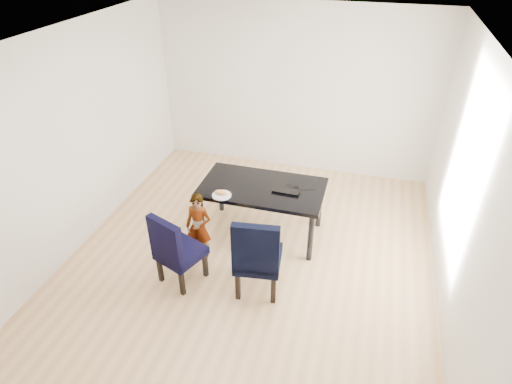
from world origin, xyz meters
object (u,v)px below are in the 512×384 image
(child, at_px, (199,227))
(plate, at_px, (222,195))
(dining_table, at_px, (262,210))
(chair_right, at_px, (258,252))
(chair_left, at_px, (180,247))
(laptop, at_px, (287,189))

(child, bearing_deg, plate, 59.07)
(dining_table, height_order, child, child)
(dining_table, height_order, chair_right, chair_right)
(chair_left, bearing_deg, dining_table, 80.28)
(dining_table, height_order, laptop, laptop)
(laptop, bearing_deg, plate, 28.25)
(chair_right, xyz_separation_m, laptop, (0.10, 1.02, 0.24))
(dining_table, xyz_separation_m, chair_right, (0.23, -1.01, 0.15))
(chair_right, height_order, plate, chair_right)
(dining_table, height_order, plate, plate)
(chair_right, xyz_separation_m, child, (-0.86, 0.34, -0.07))
(dining_table, distance_m, plate, 0.67)
(chair_left, bearing_deg, child, 105.96)
(dining_table, bearing_deg, chair_left, -121.25)
(dining_table, bearing_deg, chair_right, -77.36)
(dining_table, xyz_separation_m, chair_left, (-0.68, -1.11, 0.11))
(child, xyz_separation_m, plate, (0.20, 0.32, 0.30))
(chair_left, relative_size, child, 1.05)
(child, xyz_separation_m, laptop, (0.96, 0.68, 0.31))
(child, bearing_deg, chair_left, -94.41)
(child, height_order, plate, child)
(plate, height_order, laptop, laptop)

